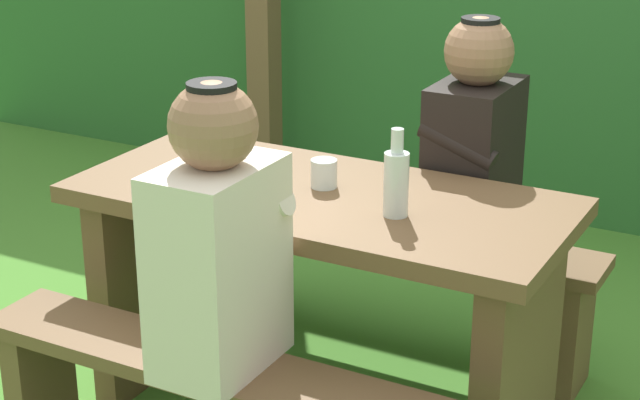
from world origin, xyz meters
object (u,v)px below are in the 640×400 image
object	(u,v)px
cell_phone	(193,185)
person_white_shirt	(218,240)
drinking_glass	(324,173)
person_black_coat	(474,143)
bench_far	(393,261)
picnic_table	(320,267)
bottle_left	(396,181)

from	to	relation	value
cell_phone	person_white_shirt	bearing A→B (deg)	-81.05
drinking_glass	cell_phone	xyz separation A→B (m)	(-0.33, -0.17, -0.04)
person_black_coat	bench_far	bearing A→B (deg)	179.27
picnic_table	drinking_glass	size ratio (longest dim) A/B	17.37
bench_far	person_white_shirt	world-z (taller)	person_white_shirt
picnic_table	cell_phone	world-z (taller)	cell_phone
person_white_shirt	drinking_glass	size ratio (longest dim) A/B	8.93
person_white_shirt	bottle_left	xyz separation A→B (m)	(0.26, 0.45, 0.05)
drinking_glass	cell_phone	bearing A→B (deg)	-151.88
person_white_shirt	person_black_coat	size ratio (longest dim) A/B	1.00
picnic_table	cell_phone	distance (m)	0.43
person_black_coat	cell_phone	bearing A→B (deg)	-132.83
bench_far	cell_phone	world-z (taller)	cell_phone
picnic_table	person_white_shirt	world-z (taller)	person_white_shirt
picnic_table	person_black_coat	distance (m)	0.63
bench_far	bottle_left	distance (m)	0.81
person_white_shirt	bench_far	bearing A→B (deg)	89.94
bottle_left	cell_phone	bearing A→B (deg)	-173.39
bench_far	cell_phone	xyz separation A→B (m)	(-0.34, -0.65, 0.42)
picnic_table	bottle_left	xyz separation A→B (m)	(0.26, -0.06, 0.33)
bench_far	bottle_left	bearing A→B (deg)	-65.79
person_black_coat	person_white_shirt	bearing A→B (deg)	-104.40
picnic_table	bench_far	xyz separation A→B (m)	(0.00, 0.51, -0.18)
picnic_table	bench_far	distance (m)	0.55
person_white_shirt	cell_phone	bearing A→B (deg)	131.52
picnic_table	drinking_glass	distance (m)	0.27
bench_far	bottle_left	xyz separation A→B (m)	(0.26, -0.58, 0.51)
person_white_shirt	person_black_coat	world-z (taller)	same
bottle_left	cell_phone	size ratio (longest dim) A/B	1.69
bench_far	drinking_glass	xyz separation A→B (m)	(-0.01, -0.47, 0.45)
picnic_table	bottle_left	world-z (taller)	bottle_left
bench_far	person_black_coat	bearing A→B (deg)	-0.73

